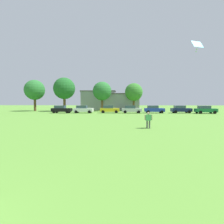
{
  "coord_description": "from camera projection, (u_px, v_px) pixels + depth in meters",
  "views": [
    {
      "loc": [
        4.8,
        -2.4,
        2.68
      ],
      "look_at": [
        4.16,
        10.7,
        1.88
      ],
      "focal_mm": 29.08,
      "sensor_mm": 36.0,
      "label": 1
    }
  ],
  "objects": [
    {
      "name": "parked_car_black_0",
      "position": [
        61.0,
        109.0,
        40.3
      ],
      "size": [
        4.3,
        2.02,
        1.68
      ],
      "color": "black",
      "rests_on": "ground"
    },
    {
      "name": "house_left",
      "position": [
        99.0,
        100.0,
        56.05
      ],
      "size": [
        10.42,
        6.63,
        5.76
      ],
      "color": "#9999A3",
      "rests_on": "ground"
    },
    {
      "name": "tree_far_left",
      "position": [
        35.0,
        90.0,
        48.11
      ],
      "size": [
        5.31,
        5.31,
        8.27
      ],
      "color": "brown",
      "rests_on": "ground"
    },
    {
      "name": "adult_bystander",
      "position": [
        148.0,
        119.0,
        17.63
      ],
      "size": [
        0.77,
        0.3,
        1.61
      ],
      "rotation": [
        0.0,
        0.0,
        3.15
      ],
      "color": "#4C4C51",
      "rests_on": "ground"
    },
    {
      "name": "parked_car_yellow_2",
      "position": [
        109.0,
        109.0,
        40.44
      ],
      "size": [
        4.3,
        2.02,
        1.68
      ],
      "color": "yellow",
      "rests_on": "ground"
    },
    {
      "name": "tree_left",
      "position": [
        64.0,
        89.0,
        47.43
      ],
      "size": [
        5.65,
        5.65,
        8.8
      ],
      "color": "brown",
      "rests_on": "ground"
    },
    {
      "name": "kite",
      "position": [
        197.0,
        45.0,
        17.12
      ],
      "size": [
        1.2,
        0.84,
        1.09
      ],
      "color": "#3FBFE5"
    },
    {
      "name": "parked_car_silver_3",
      "position": [
        131.0,
        109.0,
        39.89
      ],
      "size": [
        4.3,
        2.02,
        1.68
      ],
      "color": "silver",
      "rests_on": "ground"
    },
    {
      "name": "parked_car_green_6",
      "position": [
        205.0,
        110.0,
        38.5
      ],
      "size": [
        4.3,
        2.02,
        1.68
      ],
      "color": "#196B38",
      "rests_on": "ground"
    },
    {
      "name": "tree_right",
      "position": [
        102.0,
        91.0,
        48.55
      ],
      "size": [
        5.03,
        5.03,
        7.84
      ],
      "color": "brown",
      "rests_on": "ground"
    },
    {
      "name": "parked_car_blue_4",
      "position": [
        154.0,
        109.0,
        40.16
      ],
      "size": [
        4.3,
        2.02,
        1.68
      ],
      "color": "#1E38AD",
      "rests_on": "ground"
    },
    {
      "name": "parked_car_white_1",
      "position": [
        83.0,
        109.0,
        40.28
      ],
      "size": [
        4.3,
        2.02,
        1.68
      ],
      "color": "white",
      "rests_on": "ground"
    },
    {
      "name": "house_right",
      "position": [
        122.0,
        102.0,
        55.73
      ],
      "size": [
        10.42,
        8.06,
        4.93
      ],
      "color": "#9999A3",
      "rests_on": "ground"
    },
    {
      "name": "ground_plane",
      "position": [
        94.0,
        116.0,
        32.7
      ],
      "size": [
        160.0,
        160.0,
        0.0
      ],
      "primitive_type": "plane",
      "color": "#568C33"
    },
    {
      "name": "parked_car_navy_5",
      "position": [
        181.0,
        109.0,
        40.13
      ],
      "size": [
        4.3,
        2.02,
        1.68
      ],
      "color": "#141E4C",
      "rests_on": "ground"
    },
    {
      "name": "tree_far_right",
      "position": [
        134.0,
        92.0,
        49.5
      ],
      "size": [
        4.84,
        4.84,
        7.54
      ],
      "color": "brown",
      "rests_on": "ground"
    }
  ]
}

